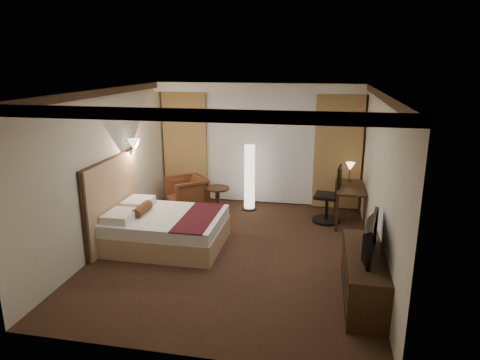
% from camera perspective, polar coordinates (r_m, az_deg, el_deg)
% --- Properties ---
extents(floor, '(4.50, 5.50, 0.01)m').
position_cam_1_polar(floor, '(7.41, -0.60, -9.43)').
color(floor, '#312113').
rests_on(floor, ground).
extents(ceiling, '(4.50, 5.50, 0.01)m').
position_cam_1_polar(ceiling, '(6.73, -0.67, 11.90)').
color(ceiling, white).
rests_on(ceiling, back_wall).
extents(back_wall, '(4.50, 0.02, 2.70)m').
position_cam_1_polar(back_wall, '(9.59, 2.70, 4.86)').
color(back_wall, beige).
rests_on(back_wall, floor).
extents(left_wall, '(0.02, 5.50, 2.70)m').
position_cam_1_polar(left_wall, '(7.71, -17.25, 1.51)').
color(left_wall, beige).
rests_on(left_wall, floor).
extents(right_wall, '(0.02, 5.50, 2.70)m').
position_cam_1_polar(right_wall, '(6.87, 18.08, -0.24)').
color(right_wall, beige).
rests_on(right_wall, floor).
extents(crown_molding, '(4.50, 5.50, 0.12)m').
position_cam_1_polar(crown_molding, '(6.73, -0.67, 11.39)').
color(crown_molding, black).
rests_on(crown_molding, ceiling).
extents(soffit, '(4.50, 0.50, 0.20)m').
position_cam_1_polar(soffit, '(9.19, 2.57, 12.25)').
color(soffit, white).
rests_on(soffit, ceiling).
extents(curtain_sheer, '(2.48, 0.04, 2.45)m').
position_cam_1_polar(curtain_sheer, '(9.53, 2.62, 4.18)').
color(curtain_sheer, silver).
rests_on(curtain_sheer, back_wall).
extents(curtain_left_drape, '(1.00, 0.14, 2.45)m').
position_cam_1_polar(curtain_left_drape, '(9.86, -7.28, 4.46)').
color(curtain_left_drape, '#B17D51').
rests_on(curtain_left_drape, back_wall).
extents(curtain_right_drape, '(1.00, 0.14, 2.45)m').
position_cam_1_polar(curtain_right_drape, '(9.38, 12.91, 3.61)').
color(curtain_right_drape, '#B17D51').
rests_on(curtain_right_drape, back_wall).
extents(wall_sconce, '(0.24, 0.24, 0.24)m').
position_cam_1_polar(wall_sconce, '(8.25, -13.94, 4.57)').
color(wall_sconce, white).
rests_on(wall_sconce, left_wall).
extents(bed, '(1.93, 1.51, 0.57)m').
position_cam_1_polar(bed, '(7.63, -9.69, -6.58)').
color(bed, white).
rests_on(bed, floor).
extents(headboard, '(0.12, 1.81, 1.50)m').
position_cam_1_polar(headboard, '(7.86, -16.54, -2.73)').
color(headboard, tan).
rests_on(headboard, floor).
extents(armchair, '(1.04, 1.05, 0.79)m').
position_cam_1_polar(armchair, '(9.36, -7.13, -1.55)').
color(armchair, '#542419').
rests_on(armchair, floor).
extents(side_table, '(0.51, 0.51, 0.56)m').
position_cam_1_polar(side_table, '(9.12, -3.00, -2.67)').
color(side_table, black).
rests_on(side_table, floor).
extents(floor_lamp, '(0.30, 0.30, 1.44)m').
position_cam_1_polar(floor_lamp, '(9.17, 1.28, 0.33)').
color(floor_lamp, white).
rests_on(floor_lamp, floor).
extents(desk, '(0.55, 1.17, 0.75)m').
position_cam_1_polar(desk, '(8.80, 14.33, -3.17)').
color(desk, black).
rests_on(desk, floor).
extents(desk_lamp, '(0.18, 0.18, 0.34)m').
position_cam_1_polar(desk_lamp, '(9.07, 14.43, 0.96)').
color(desk_lamp, '#FFD899').
rests_on(desk_lamp, desk).
extents(office_chair, '(0.63, 0.63, 1.17)m').
position_cam_1_polar(office_chair, '(8.67, 11.57, -1.83)').
color(office_chair, black).
rests_on(office_chair, floor).
extents(dresser, '(0.50, 1.71, 0.66)m').
position_cam_1_polar(dresser, '(6.13, 16.13, -12.24)').
color(dresser, black).
rests_on(dresser, floor).
extents(television, '(0.74, 1.09, 0.13)m').
position_cam_1_polar(television, '(5.87, 16.29, -6.86)').
color(television, black).
rests_on(television, dresser).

